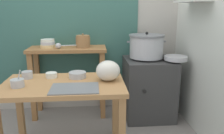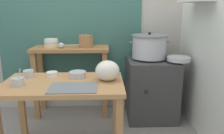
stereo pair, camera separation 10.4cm
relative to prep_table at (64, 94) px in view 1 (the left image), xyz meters
The scene contains 17 objects.
wall_back 1.34m from the prep_table, 81.95° to the left, with size 4.40×0.12×2.60m.
wall_right 1.65m from the prep_table, ahead, with size 0.30×3.20×2.60m.
prep_table is the anchor object (origin of this frame).
back_shelf_table 0.87m from the prep_table, 93.01° to the left, with size 0.96×0.40×0.90m.
stove_block 1.24m from the prep_table, 37.09° to the left, with size 0.60×0.61×0.78m.
steamer_pot 1.24m from the prep_table, 39.00° to the left, with size 0.48×0.44×0.32m.
clay_pot 0.95m from the prep_table, 80.13° to the left, with size 0.18×0.18×0.18m.
bowl_stack_enamel 0.99m from the prep_table, 107.89° to the left, with size 0.19×0.19×0.11m.
ladle 0.87m from the prep_table, 99.45° to the left, with size 0.30×0.08×0.07m.
serving_tray 0.24m from the prep_table, 55.97° to the right, with size 0.40×0.28×0.01m, color slate.
plastic_bag 0.46m from the prep_table, ahead, with size 0.22×0.20×0.19m, color silver.
wide_pan 1.38m from the prep_table, 24.54° to the left, with size 0.27×0.27×0.05m, color #B7BABF.
prep_bowl_0 0.53m from the prep_table, 25.21° to the left, with size 0.12×0.12×0.07m.
prep_bowl_1 0.41m from the prep_table, 168.25° to the right, with size 0.11×0.11×0.15m.
prep_bowl_2 0.24m from the prep_table, 51.87° to the left, with size 0.17×0.17×0.06m.
prep_bowl_3 0.26m from the prep_table, 127.29° to the left, with size 0.11×0.11×0.05m.
prep_bowl_4 0.43m from the prep_table, 154.66° to the left, with size 0.10×0.10×0.07m.
Camera 1 is at (0.20, -2.01, 1.37)m, focal length 36.36 mm.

